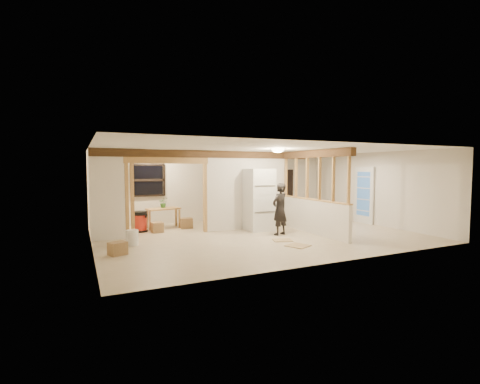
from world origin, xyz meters
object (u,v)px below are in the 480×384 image
refrigerator (259,200)px  shop_vac (140,221)px  woman (280,209)px  work_table (163,218)px  bookshelf (281,193)px

refrigerator → shop_vac: refrigerator is taller
woman → work_table: bearing=-61.8°
woman → work_table: 3.87m
shop_vac → bookshelf: 5.80m
refrigerator → bookshelf: refrigerator is taller
refrigerator → work_table: (-2.65, 1.66, -0.64)m
refrigerator → bookshelf: 3.17m
work_table → bookshelf: 4.94m
woman → shop_vac: 4.30m
woman → bookshelf: bookshelf is taller
work_table → shop_vac: bearing=-167.3°
refrigerator → shop_vac: (-3.47, 1.28, -0.65)m
woman → shop_vac: bearing=-50.7°
woman → shop_vac: size_ratio=2.37×
bookshelf → refrigerator: bearing=-134.3°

